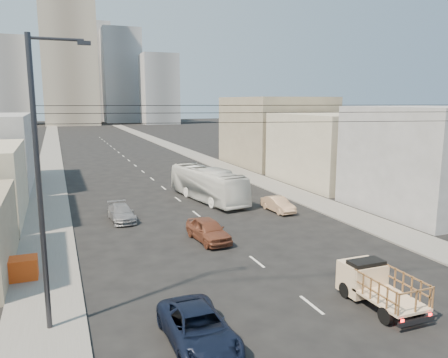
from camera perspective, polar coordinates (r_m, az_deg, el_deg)
ground at (r=20.33m, az=14.53°, el=-17.97°), size 420.00×420.00×0.00m
sidewalk_left at (r=84.93m, az=-21.68°, el=3.11°), size 3.50×180.00×0.12m
sidewalk_right at (r=87.86m, az=-6.16°, el=3.99°), size 3.50×180.00×0.12m
lane_dashes at (r=68.91m, az=-11.94°, el=2.07°), size 0.15×104.00×0.01m
flatbed_pickup at (r=22.13m, az=19.40°, el=-12.70°), size 1.95×4.41×1.90m
navy_pickup at (r=18.08m, az=-3.37°, el=-18.87°), size 2.41×5.14×1.42m
city_bus at (r=41.96m, az=-2.16°, el=-0.67°), size 4.48×11.60×3.15m
sedan_brown at (r=30.02m, az=-2.07°, el=-6.67°), size 2.27×4.73×1.56m
sedan_tan at (r=38.09m, az=7.07°, el=-3.31°), size 1.60×3.95×1.27m
sedan_grey at (r=35.95m, az=-13.27°, el=-4.33°), size 1.97×4.46×1.27m
streetlamp_left at (r=18.67m, az=-22.74°, el=-0.02°), size 2.36×0.25×12.00m
overhead_wires at (r=19.21m, az=13.12°, el=8.38°), size 23.01×5.02×0.72m
crate_stack at (r=26.05m, az=-25.14°, el=-10.55°), size 1.80×1.20×1.14m
bldg_right_near at (r=41.45m, az=25.05°, el=2.33°), size 10.00×12.00×9.00m
bldg_right_mid at (r=52.39m, az=14.35°, el=3.87°), size 11.00×14.00×8.00m
bldg_right_far at (r=66.16m, az=6.68°, el=6.25°), size 12.00×16.00×10.00m
high_rise_tower at (r=185.66m, az=-19.69°, el=15.98°), size 20.00×20.00×60.00m
midrise_ne at (r=201.74m, az=-13.23°, el=12.93°), size 16.00×16.00×40.00m
midrise_nw at (r=195.14m, az=-26.13°, el=11.40°), size 15.00×15.00×34.00m
midrise_back at (r=215.42m, az=-17.08°, el=13.10°), size 18.00×18.00×44.00m
midrise_east at (r=184.03m, az=-8.49°, el=11.50°), size 14.00×14.00×28.00m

